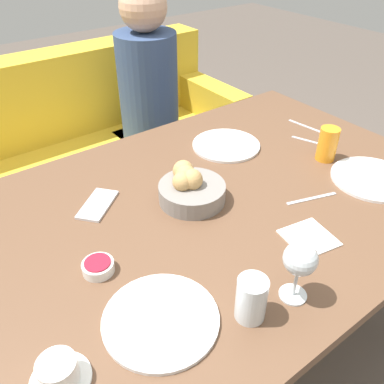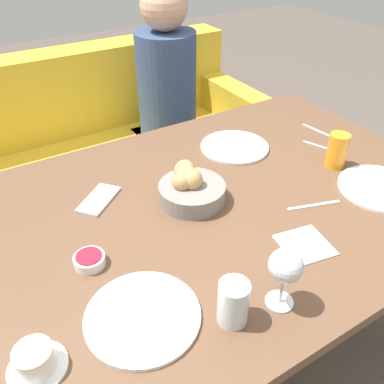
# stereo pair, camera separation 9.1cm
# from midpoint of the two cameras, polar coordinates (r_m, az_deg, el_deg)

# --- Properties ---
(ground_plane) EXTENTS (10.00, 10.00, 0.00)m
(ground_plane) POSITION_cam_midpoint_polar(r_m,az_deg,el_deg) (1.79, 1.32, -20.81)
(ground_plane) COLOR #564C44
(dining_table) EXTENTS (1.53, 1.04, 0.76)m
(dining_table) POSITION_cam_midpoint_polar(r_m,az_deg,el_deg) (1.29, 1.72, -4.01)
(dining_table) COLOR brown
(dining_table) RESTS_ON ground_plane
(couch) EXTENTS (1.83, 0.70, 0.87)m
(couch) POSITION_cam_midpoint_polar(r_m,az_deg,el_deg) (2.34, -16.90, 3.61)
(couch) COLOR gold
(couch) RESTS_ON ground_plane
(seated_person) EXTENTS (0.31, 0.40, 1.21)m
(seated_person) POSITION_cam_midpoint_polar(r_m,az_deg,el_deg) (2.25, -7.03, 10.02)
(seated_person) COLOR #23232D
(seated_person) RESTS_ON ground_plane
(bread_basket) EXTENTS (0.20, 0.20, 0.11)m
(bread_basket) POSITION_cam_midpoint_polar(r_m,az_deg,el_deg) (1.21, -2.40, 0.56)
(bread_basket) COLOR gray
(bread_basket) RESTS_ON dining_table
(plate_near_left) EXTENTS (0.25, 0.25, 0.01)m
(plate_near_left) POSITION_cam_midpoint_polar(r_m,az_deg,el_deg) (0.92, -7.36, -17.41)
(plate_near_left) COLOR white
(plate_near_left) RESTS_ON dining_table
(plate_near_right) EXTENTS (0.26, 0.26, 0.01)m
(plate_near_right) POSITION_cam_midpoint_polar(r_m,az_deg,el_deg) (1.42, 22.39, 1.70)
(plate_near_right) COLOR white
(plate_near_right) RESTS_ON dining_table
(plate_far_center) EXTENTS (0.25, 0.25, 0.01)m
(plate_far_center) POSITION_cam_midpoint_polar(r_m,az_deg,el_deg) (1.51, 3.09, 6.55)
(plate_far_center) COLOR white
(plate_far_center) RESTS_ON dining_table
(juice_glass) EXTENTS (0.07, 0.07, 0.12)m
(juice_glass) POSITION_cam_midpoint_polar(r_m,az_deg,el_deg) (1.46, 16.82, 6.42)
(juice_glass) COLOR orange
(juice_glass) RESTS_ON dining_table
(water_tumbler) EXTENTS (0.07, 0.07, 0.11)m
(water_tumbler) POSITION_cam_midpoint_polar(r_m,az_deg,el_deg) (0.89, 5.35, -14.80)
(water_tumbler) COLOR silver
(water_tumbler) RESTS_ON dining_table
(wine_glass) EXTENTS (0.08, 0.08, 0.16)m
(wine_glass) POSITION_cam_midpoint_polar(r_m,az_deg,el_deg) (0.90, 12.13, -9.50)
(wine_glass) COLOR silver
(wine_glass) RESTS_ON dining_table
(coffee_cup) EXTENTS (0.12, 0.12, 0.06)m
(coffee_cup) POSITION_cam_midpoint_polar(r_m,az_deg,el_deg) (0.87, -21.29, -22.71)
(coffee_cup) COLOR white
(coffee_cup) RESTS_ON dining_table
(jam_bowl_berry) EXTENTS (0.08, 0.08, 0.03)m
(jam_bowl_berry) POSITION_cam_midpoint_polar(r_m,az_deg,el_deg) (1.04, -15.53, -10.14)
(jam_bowl_berry) COLOR white
(jam_bowl_berry) RESTS_ON dining_table
(fork_silver) EXTENTS (0.03, 0.17, 0.00)m
(fork_silver) POSITION_cam_midpoint_polar(r_m,az_deg,el_deg) (1.70, 14.32, 8.84)
(fork_silver) COLOR #B7B7BC
(fork_silver) RESTS_ON dining_table
(knife_silver) EXTENTS (0.16, 0.06, 0.00)m
(knife_silver) POSITION_cam_midpoint_polar(r_m,az_deg,el_deg) (1.27, 14.51, -0.95)
(knife_silver) COLOR #B7B7BC
(knife_silver) RESTS_ON dining_table
(spoon_coffee) EXTENTS (0.06, 0.12, 0.00)m
(spoon_coffee) POSITION_cam_midpoint_polar(r_m,az_deg,el_deg) (1.59, 14.42, 6.94)
(spoon_coffee) COLOR #B7B7BC
(spoon_coffee) RESTS_ON dining_table
(napkin) EXTENTS (0.14, 0.14, 0.00)m
(napkin) POSITION_cam_midpoint_polar(r_m,az_deg,el_deg) (1.13, 13.90, -6.32)
(napkin) COLOR white
(napkin) RESTS_ON dining_table
(cell_phone) EXTENTS (0.16, 0.15, 0.01)m
(cell_phone) POSITION_cam_midpoint_polar(r_m,az_deg,el_deg) (1.25, -15.15, -1.77)
(cell_phone) COLOR silver
(cell_phone) RESTS_ON dining_table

